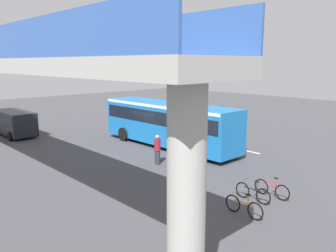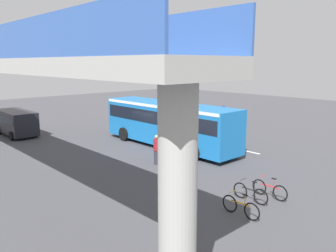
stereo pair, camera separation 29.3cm
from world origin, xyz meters
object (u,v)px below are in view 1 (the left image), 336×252
object	(u,v)px
city_bus	(168,121)
bicycle_red	(272,189)
traffic_sign	(221,118)
bicycle_orange	(244,207)
parked_van	(15,122)
bicycle_black	(253,193)
pedestrian	(157,150)

from	to	relation	value
city_bus	bicycle_red	size ratio (longest dim) A/B	6.52
bicycle_red	traffic_sign	bearing A→B (deg)	-39.98
bicycle_red	bicycle_orange	size ratio (longest dim) A/B	1.00
bicycle_red	traffic_sign	size ratio (longest dim) A/B	0.63
city_bus	bicycle_red	bearing A→B (deg)	162.82
city_bus	bicycle_orange	distance (m)	11.83
parked_van	bicycle_black	size ratio (longest dim) A/B	2.71
city_bus	parked_van	size ratio (longest dim) A/B	2.40
bicycle_black	parked_van	bearing A→B (deg)	6.93
bicycle_red	bicycle_orange	xyz separation A→B (m)	(-0.23, 2.52, 0.00)
parked_van	pedestrian	xyz separation A→B (m)	(-14.16, -3.16, -0.30)
parked_van	bicycle_red	world-z (taller)	parked_van
bicycle_red	bicycle_orange	distance (m)	2.53
city_bus	pedestrian	world-z (taller)	city_bus
city_bus	traffic_sign	bearing A→B (deg)	-116.57
city_bus	traffic_sign	distance (m)	4.20
bicycle_orange	pedestrian	xyz separation A→B (m)	(7.52, -2.12, 0.51)
bicycle_black	pedestrian	xyz separation A→B (m)	(6.95, -0.60, 0.51)
parked_van	traffic_sign	size ratio (longest dim) A/B	1.71
bicycle_orange	city_bus	bearing A→B (deg)	-28.69
bicycle_red	bicycle_orange	world-z (taller)	same
bicycle_orange	bicycle_black	size ratio (longest dim) A/B	1.00
city_bus	bicycle_orange	xyz separation A→B (m)	(-10.29, 5.63, -1.51)
bicycle_red	traffic_sign	distance (m)	10.80
pedestrian	bicycle_orange	bearing A→B (deg)	164.23
bicycle_orange	bicycle_black	distance (m)	1.63
pedestrian	city_bus	bearing A→B (deg)	-51.70
city_bus	bicycle_red	xyz separation A→B (m)	(-10.07, 3.11, -1.51)
traffic_sign	bicycle_orange	bearing A→B (deg)	131.88
pedestrian	traffic_sign	distance (m)	7.39
bicycle_orange	bicycle_red	bearing A→B (deg)	-84.90
bicycle_orange	parked_van	bearing A→B (deg)	2.75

